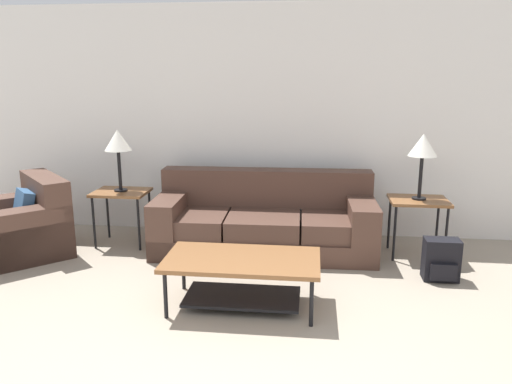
{
  "coord_description": "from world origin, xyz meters",
  "views": [
    {
      "loc": [
        0.46,
        -1.55,
        1.85
      ],
      "look_at": [
        -0.05,
        2.8,
        0.8
      ],
      "focal_mm": 35.0,
      "sensor_mm": 36.0,
      "label": 1
    }
  ],
  "objects_px": {
    "side_table_right": "(418,205)",
    "coffee_table": "(242,270)",
    "table_lamp_left": "(118,142)",
    "table_lamp_right": "(423,147)",
    "side_table_left": "(121,197)",
    "backpack": "(441,260)",
    "couch": "(265,223)",
    "armchair": "(18,228)"
  },
  "relations": [
    {
      "from": "side_table_right",
      "to": "coffee_table",
      "type": "bearing_deg",
      "value": -140.0
    },
    {
      "from": "side_table_right",
      "to": "table_lamp_left",
      "type": "distance_m",
      "value": 3.19
    },
    {
      "from": "coffee_table",
      "to": "table_lamp_left",
      "type": "height_order",
      "value": "table_lamp_left"
    },
    {
      "from": "side_table_right",
      "to": "table_lamp_right",
      "type": "relative_size",
      "value": 0.91
    },
    {
      "from": "coffee_table",
      "to": "table_lamp_left",
      "type": "xyz_separation_m",
      "value": [
        -1.52,
        1.36,
        0.82
      ]
    },
    {
      "from": "side_table_left",
      "to": "table_lamp_right",
      "type": "xyz_separation_m",
      "value": [
        3.14,
        0.0,
        0.6
      ]
    },
    {
      "from": "backpack",
      "to": "couch",
      "type": "bearing_deg",
      "value": 159.86
    },
    {
      "from": "backpack",
      "to": "side_table_left",
      "type": "bearing_deg",
      "value": 169.19
    },
    {
      "from": "table_lamp_right",
      "to": "backpack",
      "type": "xyz_separation_m",
      "value": [
        0.11,
        -0.62,
        -0.95
      ]
    },
    {
      "from": "table_lamp_left",
      "to": "side_table_left",
      "type": "bearing_deg",
      "value": -75.96
    },
    {
      "from": "coffee_table",
      "to": "backpack",
      "type": "height_order",
      "value": "coffee_table"
    },
    {
      "from": "table_lamp_right",
      "to": "couch",
      "type": "bearing_deg",
      "value": -179.85
    },
    {
      "from": "side_table_right",
      "to": "table_lamp_right",
      "type": "xyz_separation_m",
      "value": [
        0.0,
        0.0,
        0.6
      ]
    },
    {
      "from": "table_lamp_right",
      "to": "armchair",
      "type": "bearing_deg",
      "value": -173.79
    },
    {
      "from": "armchair",
      "to": "side_table_left",
      "type": "relative_size",
      "value": 2.24
    },
    {
      "from": "couch",
      "to": "backpack",
      "type": "xyz_separation_m",
      "value": [
        1.68,
        -0.62,
        -0.11
      ]
    },
    {
      "from": "coffee_table",
      "to": "backpack",
      "type": "distance_m",
      "value": 1.88
    },
    {
      "from": "armchair",
      "to": "side_table_left",
      "type": "xyz_separation_m",
      "value": [
        0.95,
        0.44,
        0.25
      ]
    },
    {
      "from": "table_lamp_left",
      "to": "table_lamp_right",
      "type": "height_order",
      "value": "same"
    },
    {
      "from": "side_table_right",
      "to": "couch",
      "type": "bearing_deg",
      "value": -179.85
    },
    {
      "from": "armchair",
      "to": "side_table_left",
      "type": "height_order",
      "value": "armchair"
    },
    {
      "from": "side_table_left",
      "to": "backpack",
      "type": "xyz_separation_m",
      "value": [
        3.24,
        -0.62,
        -0.35
      ]
    },
    {
      "from": "side_table_right",
      "to": "backpack",
      "type": "xyz_separation_m",
      "value": [
        0.11,
        -0.62,
        -0.35
      ]
    },
    {
      "from": "coffee_table",
      "to": "backpack",
      "type": "bearing_deg",
      "value": 23.13
    },
    {
      "from": "armchair",
      "to": "coffee_table",
      "type": "xyz_separation_m",
      "value": [
        2.47,
        -0.91,
        0.02
      ]
    },
    {
      "from": "couch",
      "to": "table_lamp_right",
      "type": "xyz_separation_m",
      "value": [
        1.57,
        0.0,
        0.84
      ]
    },
    {
      "from": "armchair",
      "to": "table_lamp_right",
      "type": "height_order",
      "value": "table_lamp_right"
    },
    {
      "from": "coffee_table",
      "to": "table_lamp_right",
      "type": "relative_size",
      "value": 1.86
    },
    {
      "from": "table_lamp_left",
      "to": "backpack",
      "type": "distance_m",
      "value": 3.44
    },
    {
      "from": "couch",
      "to": "coffee_table",
      "type": "distance_m",
      "value": 1.35
    },
    {
      "from": "side_table_left",
      "to": "table_lamp_left",
      "type": "distance_m",
      "value": 0.6
    },
    {
      "from": "armchair",
      "to": "backpack",
      "type": "relative_size",
      "value": 3.49
    },
    {
      "from": "armchair",
      "to": "side_table_right",
      "type": "bearing_deg",
      "value": 6.21
    },
    {
      "from": "couch",
      "to": "side_table_right",
      "type": "relative_size",
      "value": 3.84
    },
    {
      "from": "armchair",
      "to": "side_table_left",
      "type": "bearing_deg",
      "value": 25.05
    },
    {
      "from": "coffee_table",
      "to": "table_lamp_right",
      "type": "xyz_separation_m",
      "value": [
        1.62,
        1.36,
        0.82
      ]
    },
    {
      "from": "armchair",
      "to": "backpack",
      "type": "xyz_separation_m",
      "value": [
        4.2,
        -0.17,
        -0.1
      ]
    },
    {
      "from": "armchair",
      "to": "side_table_right",
      "type": "relative_size",
      "value": 2.24
    },
    {
      "from": "side_table_left",
      "to": "armchair",
      "type": "bearing_deg",
      "value": -154.95
    },
    {
      "from": "table_lamp_left",
      "to": "backpack",
      "type": "xyz_separation_m",
      "value": [
        3.24,
        -0.62,
        -0.95
      ]
    },
    {
      "from": "table_lamp_right",
      "to": "coffee_table",
      "type": "bearing_deg",
      "value": -140.0
    },
    {
      "from": "coffee_table",
      "to": "armchair",
      "type": "bearing_deg",
      "value": 159.77
    }
  ]
}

